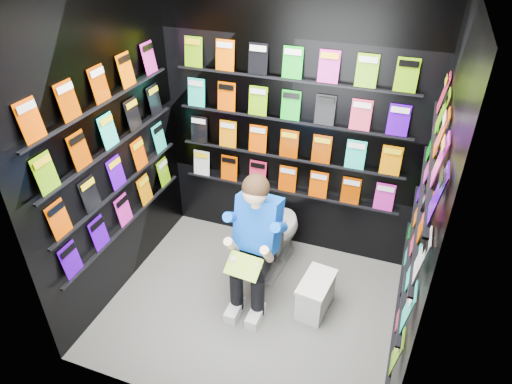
% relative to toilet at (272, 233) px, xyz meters
% --- Properties ---
extents(floor, '(2.40, 2.40, 0.00)m').
position_rel_toilet_xyz_m(floor, '(0.02, -0.60, -0.37)').
color(floor, slate).
rests_on(floor, ground).
extents(wall_back, '(2.40, 0.04, 2.60)m').
position_rel_toilet_xyz_m(wall_back, '(0.02, 0.40, 0.93)').
color(wall_back, black).
rests_on(wall_back, floor).
extents(wall_front, '(2.40, 0.04, 2.60)m').
position_rel_toilet_xyz_m(wall_front, '(0.02, -1.60, 0.93)').
color(wall_front, black).
rests_on(wall_front, floor).
extents(wall_left, '(0.04, 2.00, 2.60)m').
position_rel_toilet_xyz_m(wall_left, '(-1.18, -0.60, 0.93)').
color(wall_left, black).
rests_on(wall_left, floor).
extents(wall_right, '(0.04, 2.00, 2.60)m').
position_rel_toilet_xyz_m(wall_right, '(1.22, -0.60, 0.93)').
color(wall_right, black).
rests_on(wall_right, floor).
extents(comics_back, '(2.10, 0.06, 1.37)m').
position_rel_toilet_xyz_m(comics_back, '(0.02, 0.37, 0.94)').
color(comics_back, '#DB4A00').
rests_on(comics_back, wall_back).
extents(comics_left, '(0.06, 1.70, 1.37)m').
position_rel_toilet_xyz_m(comics_left, '(-1.15, -0.60, 0.94)').
color(comics_left, '#DB4A00').
rests_on(comics_left, wall_left).
extents(comics_right, '(0.06, 1.70, 1.37)m').
position_rel_toilet_xyz_m(comics_right, '(1.19, -0.60, 0.94)').
color(comics_right, '#DB4A00').
rests_on(comics_right, wall_right).
extents(toilet, '(0.48, 0.78, 0.73)m').
position_rel_toilet_xyz_m(toilet, '(0.00, 0.00, 0.00)').
color(toilet, silver).
rests_on(toilet, floor).
extents(longbox, '(0.26, 0.42, 0.30)m').
position_rel_toilet_xyz_m(longbox, '(0.53, -0.42, -0.22)').
color(longbox, silver).
rests_on(longbox, floor).
extents(longbox_lid, '(0.28, 0.44, 0.03)m').
position_rel_toilet_xyz_m(longbox_lid, '(0.53, -0.42, -0.06)').
color(longbox_lid, silver).
rests_on(longbox_lid, longbox).
extents(reader, '(0.55, 0.75, 1.31)m').
position_rel_toilet_xyz_m(reader, '(-0.00, -0.38, 0.38)').
color(reader, blue).
rests_on(reader, toilet).
extents(held_comic, '(0.29, 0.19, 0.12)m').
position_rel_toilet_xyz_m(held_comic, '(0.00, -0.73, 0.21)').
color(held_comic, green).
rests_on(held_comic, reader).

